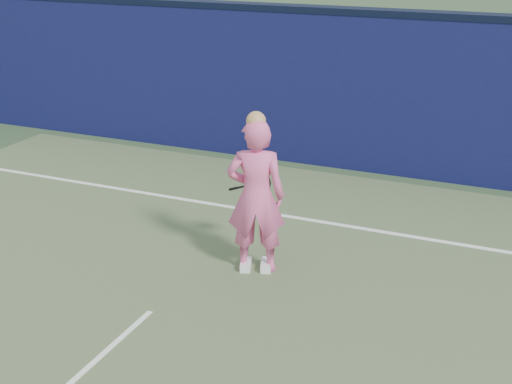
% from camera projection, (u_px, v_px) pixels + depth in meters
% --- Properties ---
extents(ground, '(80.00, 80.00, 0.00)m').
position_uv_depth(ground, '(94.00, 363.00, 6.64)').
color(ground, '#2E472B').
rests_on(ground, ground).
extents(backstop_wall, '(24.00, 0.40, 2.50)m').
position_uv_depth(backstop_wall, '(320.00, 90.00, 11.78)').
color(backstop_wall, '#0E103E').
rests_on(backstop_wall, ground).
extents(wall_cap, '(24.00, 0.42, 0.10)m').
position_uv_depth(wall_cap, '(323.00, 10.00, 11.32)').
color(wall_cap, black).
rests_on(wall_cap, backstop_wall).
extents(player, '(0.78, 0.63, 1.92)m').
position_uv_depth(player, '(256.00, 196.00, 8.12)').
color(player, '#E95A96').
rests_on(player, ground).
extents(racket, '(0.51, 0.19, 0.28)m').
position_uv_depth(racket, '(257.00, 184.00, 8.52)').
color(racket, black).
rests_on(racket, ground).
extents(court_lines, '(11.00, 12.04, 0.01)m').
position_uv_depth(court_lines, '(72.00, 381.00, 6.35)').
color(court_lines, white).
rests_on(court_lines, court_surface).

